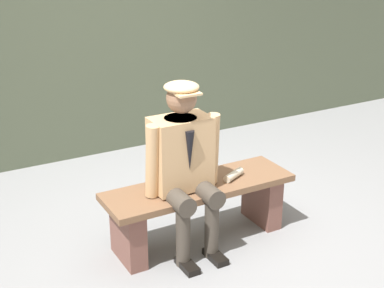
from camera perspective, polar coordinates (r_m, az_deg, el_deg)
The scene contains 5 objects.
ground_plane at distance 4.57m, azimuth 0.72°, elevation -9.79°, with size 30.00×30.00×0.00m, color gray.
bench at distance 4.41m, azimuth 0.74°, elevation -6.13°, with size 1.54×0.47×0.50m.
seated_man at distance 4.12m, azimuth -0.82°, elevation -1.66°, with size 0.62×0.58×1.35m.
rolled_magazine at distance 4.43m, azimuth 4.34°, elevation -3.21°, with size 0.06×0.06×0.22m, color beige.
stadium_wall at distance 6.10m, azimuth -10.02°, elevation 10.24°, with size 12.00×0.24×2.45m, color #515A46.
Camera 1 is at (1.95, 3.39, 2.36)m, focal length 51.51 mm.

